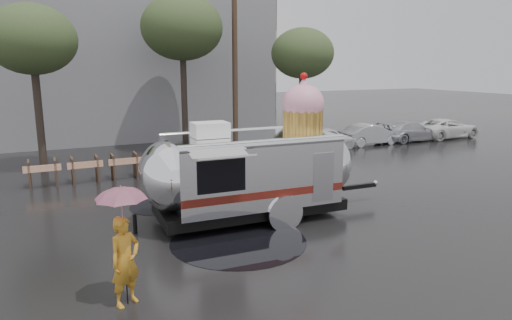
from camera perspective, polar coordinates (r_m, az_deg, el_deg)
ground at (r=11.85m, az=12.88°, el=-10.76°), size 120.00×120.00×0.00m
puddles at (r=13.06m, az=-3.64°, el=-8.29°), size 5.09×6.59×0.01m
grey_building at (r=32.73m, az=-20.80°, el=14.58°), size 22.00×12.00×13.00m
utility_pole at (r=24.42m, az=-2.66°, el=12.10°), size 1.60×0.28×9.00m
tree_left at (r=21.56m, az=-26.23°, el=13.28°), size 3.64×3.64×6.95m
tree_mid at (r=24.60m, az=-9.23°, el=15.97°), size 4.20×4.20×8.03m
tree_right at (r=25.11m, az=5.83°, el=13.04°), size 3.36×3.36×6.42m
barricade_row at (r=18.97m, az=-20.59°, el=-1.03°), size 4.30×0.80×1.00m
parked_cars at (r=28.01m, az=16.93°, el=3.56°), size 13.20×1.90×1.50m
airstream_trailer at (r=13.42m, az=-0.37°, el=-0.94°), size 8.09×3.14×4.36m
person_left at (r=9.11m, az=-16.03°, el=-12.06°), size 0.75×0.67×1.74m
umbrella_pink at (r=8.74m, az=-16.43°, el=-5.59°), size 1.17×1.17×2.35m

